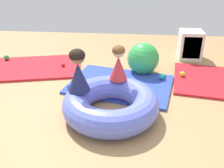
# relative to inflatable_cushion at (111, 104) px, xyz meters

# --- Properties ---
(ground_plane) EXTENTS (8.00, 8.00, 0.00)m
(ground_plane) POSITION_rel_inflatable_cushion_xyz_m (-0.11, -0.09, -0.17)
(ground_plane) COLOR tan
(gym_mat_far_left) EXTENTS (1.82, 1.43, 0.04)m
(gym_mat_far_left) POSITION_rel_inflatable_cushion_xyz_m (-1.53, 1.41, -0.15)
(gym_mat_far_left) COLOR red
(gym_mat_far_left) RESTS_ON ground
(gym_mat_near_right) EXTENTS (1.42, 1.41, 0.04)m
(gym_mat_near_right) POSITION_rel_inflatable_cushion_xyz_m (1.60, 1.12, -0.15)
(gym_mat_near_right) COLOR red
(gym_mat_near_right) RESTS_ON ground
(gym_mat_center_rear) EXTENTS (1.81, 1.44, 0.04)m
(gym_mat_center_rear) POSITION_rel_inflatable_cushion_xyz_m (0.08, 0.85, -0.15)
(gym_mat_center_rear) COLOR #2D47B7
(gym_mat_center_rear) RESTS_ON ground
(inflatable_cushion) EXTENTS (1.25, 1.25, 0.34)m
(inflatable_cushion) POSITION_rel_inflatable_cushion_xyz_m (0.00, 0.00, 0.00)
(inflatable_cushion) COLOR #6070E5
(inflatable_cushion) RESTS_ON ground
(child_in_red) EXTENTS (0.28, 0.28, 0.49)m
(child_in_red) POSITION_rel_inflatable_cushion_xyz_m (0.07, 0.40, 0.41)
(child_in_red) COLOR red
(child_in_red) RESTS_ON inflatable_cushion
(child_in_navy) EXTENTS (0.38, 0.38, 0.55)m
(child_in_navy) POSITION_rel_inflatable_cushion_xyz_m (-0.40, 0.02, 0.44)
(child_in_navy) COLOR navy
(child_in_navy) RESTS_ON inflatable_cushion
(play_ball_teal) EXTENTS (0.10, 0.10, 0.10)m
(play_ball_teal) POSITION_rel_inflatable_cushion_xyz_m (0.75, 1.05, -0.08)
(play_ball_teal) COLOR teal
(play_ball_teal) RESTS_ON gym_mat_center_rear
(play_ball_yellow) EXTENTS (0.09, 0.09, 0.09)m
(play_ball_yellow) POSITION_rel_inflatable_cushion_xyz_m (1.12, 1.21, -0.09)
(play_ball_yellow) COLOR yellow
(play_ball_yellow) RESTS_ON gym_mat_near_right
(play_ball_red) EXTENTS (0.08, 0.08, 0.08)m
(play_ball_red) POSITION_rel_inflatable_cushion_xyz_m (-1.03, 1.45, -0.09)
(play_ball_red) COLOR red
(play_ball_red) RESTS_ON gym_mat_far_left
(play_ball_green) EXTENTS (0.10, 0.10, 0.10)m
(play_ball_green) POSITION_rel_inflatable_cushion_xyz_m (-2.25, 1.68, -0.08)
(play_ball_green) COLOR green
(play_ball_green) RESTS_ON gym_mat_far_left
(play_ball_pink) EXTENTS (0.06, 0.06, 0.06)m
(play_ball_pink) POSITION_rel_inflatable_cushion_xyz_m (0.50, 0.47, -0.10)
(play_ball_pink) COLOR pink
(play_ball_pink) RESTS_ON gym_mat_center_rear
(play_ball_blue) EXTENTS (0.09, 0.09, 0.09)m
(play_ball_blue) POSITION_rel_inflatable_cushion_xyz_m (-0.69, 0.59, -0.08)
(play_ball_blue) COLOR blue
(play_ball_blue) RESTS_ON gym_mat_center_rear
(exercise_ball_large) EXTENTS (0.56, 0.56, 0.56)m
(exercise_ball_large) POSITION_rel_inflatable_cushion_xyz_m (0.44, 1.37, 0.11)
(exercise_ball_large) COLOR green
(exercise_ball_large) RESTS_ON ground
(storage_cube) EXTENTS (0.44, 0.44, 0.56)m
(storage_cube) POSITION_rel_inflatable_cushion_xyz_m (1.41, 2.21, 0.11)
(storage_cube) COLOR silver
(storage_cube) RESTS_ON ground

